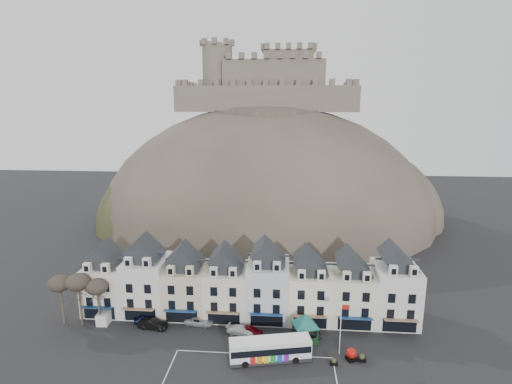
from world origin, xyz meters
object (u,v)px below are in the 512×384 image
at_px(car_white, 241,330).
at_px(car_maroon, 251,330).
at_px(bus_shelter, 305,320).
at_px(flagpole, 341,325).
at_px(car_black, 153,324).
at_px(car_silver, 199,321).
at_px(bus, 270,348).
at_px(white_van, 106,315).
at_px(car_navy, 147,318).
at_px(car_charcoal, 307,334).
at_px(red_buoy, 351,354).

relative_size(car_white, car_maroon, 1.19).
bearing_deg(bus_shelter, flagpole, -48.44).
relative_size(car_black, car_white, 1.04).
distance_m(bus_shelter, car_black, 23.82).
xyz_separation_m(car_silver, car_white, (6.99, -2.17, 0.00)).
distance_m(car_black, car_maroon, 15.51).
height_order(bus, white_van, bus).
bearing_deg(bus, car_silver, 133.53).
relative_size(bus_shelter, car_navy, 1.68).
bearing_deg(bus, flagpole, 0.26).
bearing_deg(bus_shelter, car_charcoal, 45.95).
bearing_deg(bus_shelter, car_silver, 150.93).
xyz_separation_m(white_van, car_navy, (6.67, 0.00, -0.29)).
relative_size(bus_shelter, car_black, 1.43).
bearing_deg(car_maroon, white_van, 104.82).
height_order(red_buoy, car_white, red_buoy).
bearing_deg(car_silver, car_black, 109.57).
bearing_deg(car_silver, flagpole, -99.90).
bearing_deg(car_charcoal, car_black, 76.41).
height_order(bus_shelter, car_white, bus_shelter).
height_order(car_navy, car_charcoal, car_charcoal).
height_order(white_van, car_black, white_van).
height_order(flagpole, car_navy, flagpole).
height_order(white_van, car_navy, white_van).
distance_m(bus, car_silver, 14.25).
height_order(bus, car_navy, bus).
height_order(bus, car_white, bus).
bearing_deg(car_black, car_white, -84.61).
height_order(flagpole, white_van, flagpole).
distance_m(bus, flagpole, 10.37).
xyz_separation_m(bus, car_charcoal, (5.27, 5.56, -1.03)).
xyz_separation_m(red_buoy, car_navy, (-31.46, 7.23, -0.26)).
relative_size(red_buoy, car_navy, 0.47).
xyz_separation_m(bus, bus_shelter, (4.96, 4.90, 1.66)).
distance_m(bus, car_maroon, 6.90).
height_order(bus_shelter, white_van, bus_shelter).
bearing_deg(red_buoy, car_navy, 167.05).
relative_size(bus, car_black, 2.49).
xyz_separation_m(bus_shelter, car_charcoal, (0.32, 0.66, -2.69)).
bearing_deg(red_buoy, bus_shelter, 146.64).
distance_m(red_buoy, flagpole, 4.02).
distance_m(red_buoy, white_van, 38.81).
relative_size(bus, flagpole, 1.46).
height_order(flagpole, car_maroon, flagpole).
bearing_deg(car_silver, red_buoy, -101.98).
xyz_separation_m(bus, white_van, (-26.98, 8.06, -0.79)).
bearing_deg(car_black, white_van, 85.34).
distance_m(bus, white_van, 28.17).
bearing_deg(white_van, red_buoy, -12.44).
relative_size(red_buoy, car_maroon, 0.49).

